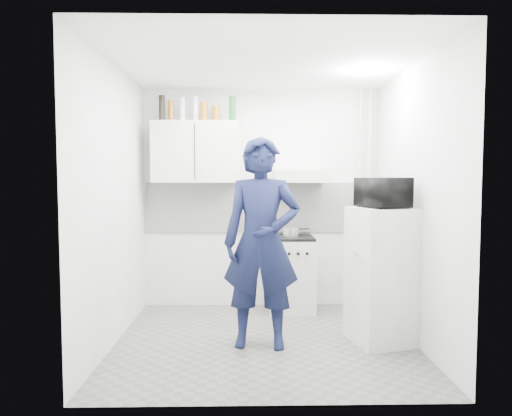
{
  "coord_description": "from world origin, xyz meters",
  "views": [
    {
      "loc": [
        -0.16,
        -4.25,
        1.54
      ],
      "look_at": [
        -0.07,
        0.3,
        1.25
      ],
      "focal_mm": 32.0,
      "sensor_mm": 36.0,
      "label": 1
    }
  ],
  "objects": [
    {
      "name": "floor",
      "position": [
        0.0,
        0.0,
        0.0
      ],
      "size": [
        2.8,
        2.8,
        0.0
      ],
      "primitive_type": "plane",
      "color": "#5C5C5C",
      "rests_on": "ground"
    },
    {
      "name": "ceiling",
      "position": [
        0.0,
        0.0,
        2.6
      ],
      "size": [
        2.8,
        2.8,
        0.0
      ],
      "primitive_type": "plane",
      "color": "white",
      "rests_on": "wall_back"
    },
    {
      "name": "wall_back",
      "position": [
        0.0,
        1.25,
        1.3
      ],
      "size": [
        2.8,
        0.0,
        2.8
      ],
      "primitive_type": "plane",
      "rotation": [
        1.57,
        0.0,
        0.0
      ],
      "color": "white",
      "rests_on": "floor"
    },
    {
      "name": "wall_left",
      "position": [
        -1.4,
        0.0,
        1.3
      ],
      "size": [
        0.0,
        2.6,
        2.6
      ],
      "primitive_type": "plane",
      "rotation": [
        1.57,
        0.0,
        1.57
      ],
      "color": "white",
      "rests_on": "floor"
    },
    {
      "name": "wall_right",
      "position": [
        1.4,
        0.0,
        1.3
      ],
      "size": [
        0.0,
        2.6,
        2.6
      ],
      "primitive_type": "plane",
      "rotation": [
        1.57,
        0.0,
        -1.57
      ],
      "color": "white",
      "rests_on": "floor"
    },
    {
      "name": "person",
      "position": [
        -0.03,
        -0.13,
        0.96
      ],
      "size": [
        0.74,
        0.53,
        1.92
      ],
      "primitive_type": "imported",
      "rotation": [
        0.0,
        0.0,
        -0.1
      ],
      "color": "black",
      "rests_on": "floor"
    },
    {
      "name": "stove",
      "position": [
        0.35,
        1.0,
        0.42
      ],
      "size": [
        0.53,
        0.53,
        0.84
      ],
      "primitive_type": "cube",
      "color": "beige",
      "rests_on": "floor"
    },
    {
      "name": "fridge",
      "position": [
        1.1,
        -0.05,
        0.64
      ],
      "size": [
        0.64,
        0.64,
        1.27
      ],
      "primitive_type": "cube",
      "rotation": [
        0.0,
        0.0,
        0.24
      ],
      "color": "white",
      "rests_on": "floor"
    },
    {
      "name": "stove_top",
      "position": [
        0.35,
        1.0,
        0.86
      ],
      "size": [
        0.51,
        0.51,
        0.03
      ],
      "primitive_type": "cube",
      "color": "black",
      "rests_on": "stove"
    },
    {
      "name": "saucepan",
      "position": [
        0.35,
        1.03,
        0.93
      ],
      "size": [
        0.19,
        0.19,
        0.11
      ],
      "primitive_type": "cylinder",
      "color": "silver",
      "rests_on": "stove_top"
    },
    {
      "name": "microwave",
      "position": [
        1.1,
        -0.05,
        1.41
      ],
      "size": [
        0.57,
        0.45,
        0.28
      ],
      "primitive_type": "imported",
      "rotation": [
        0.0,
        0.0,
        1.81
      ],
      "color": "black",
      "rests_on": "fridge"
    },
    {
      "name": "bottle_a",
      "position": [
        -1.14,
        1.07,
        2.35
      ],
      "size": [
        0.07,
        0.07,
        0.3
      ],
      "primitive_type": "cylinder",
      "color": "black",
      "rests_on": "upper_cabinet"
    },
    {
      "name": "bottle_b",
      "position": [
        -1.04,
        1.07,
        2.32
      ],
      "size": [
        0.06,
        0.06,
        0.25
      ],
      "primitive_type": "cylinder",
      "color": "brown",
      "rests_on": "upper_cabinet"
    },
    {
      "name": "bottle_c",
      "position": [
        -0.91,
        1.07,
        2.34
      ],
      "size": [
        0.07,
        0.07,
        0.28
      ],
      "primitive_type": "cylinder",
      "color": "#B2B7BC",
      "rests_on": "upper_cabinet"
    },
    {
      "name": "bottle_d",
      "position": [
        -0.76,
        1.07,
        2.35
      ],
      "size": [
        0.07,
        0.07,
        0.29
      ],
      "primitive_type": "cylinder",
      "color": "#B2B7BC",
      "rests_on": "upper_cabinet"
    },
    {
      "name": "canister_a",
      "position": [
        -0.66,
        1.07,
        2.31
      ],
      "size": [
        0.09,
        0.09,
        0.22
      ],
      "primitive_type": "cylinder",
      "color": "brown",
      "rests_on": "upper_cabinet"
    },
    {
      "name": "canister_b",
      "position": [
        -0.52,
        1.07,
        2.29
      ],
      "size": [
        0.1,
        0.1,
        0.18
      ],
      "primitive_type": "cylinder",
      "color": "brown",
      "rests_on": "upper_cabinet"
    },
    {
      "name": "bottle_e",
      "position": [
        -0.33,
        1.07,
        2.35
      ],
      "size": [
        0.07,
        0.07,
        0.29
      ],
      "primitive_type": "cylinder",
      "color": "#144C1E",
      "rests_on": "upper_cabinet"
    },
    {
      "name": "upper_cabinet",
      "position": [
        -0.75,
        1.07,
        1.85
      ],
      "size": [
        1.0,
        0.35,
        0.7
      ],
      "primitive_type": "cube",
      "color": "white",
      "rests_on": "wall_back"
    },
    {
      "name": "range_hood",
      "position": [
        0.45,
        1.0,
        1.57
      ],
      "size": [
        0.6,
        0.5,
        0.14
      ],
      "primitive_type": "cube",
      "color": "beige",
      "rests_on": "wall_back"
    },
    {
      "name": "backsplash",
      "position": [
        0.0,
        1.24,
        1.2
      ],
      "size": [
        2.74,
        0.03,
        0.6
      ],
      "primitive_type": "cube",
      "color": "white",
      "rests_on": "wall_back"
    },
    {
      "name": "pipe_a",
      "position": [
        1.3,
        1.17,
        1.3
      ],
      "size": [
        0.05,
        0.05,
        2.6
      ],
      "primitive_type": "cylinder",
      "color": "beige",
      "rests_on": "floor"
    },
    {
      "name": "pipe_b",
      "position": [
        1.18,
        1.17,
        1.3
      ],
      "size": [
        0.04,
        0.04,
        2.6
      ],
      "primitive_type": "cylinder",
      "color": "beige",
      "rests_on": "floor"
    },
    {
      "name": "ceiling_spot_fixture",
      "position": [
        1.0,
        0.2,
        2.57
      ],
      "size": [
        0.1,
        0.1,
        0.02
      ],
      "primitive_type": "cylinder",
      "color": "white",
      "rests_on": "ceiling"
    }
  ]
}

